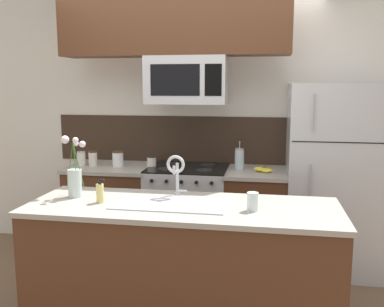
{
  "coord_description": "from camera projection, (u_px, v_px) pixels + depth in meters",
  "views": [
    {
      "loc": [
        0.74,
        -3.08,
        1.71
      ],
      "look_at": [
        0.15,
        0.27,
        1.16
      ],
      "focal_mm": 40.0,
      "sensor_mm": 36.0,
      "label": 1
    }
  ],
  "objects": [
    {
      "name": "ground_plane",
      "position": [
        167.0,
        302.0,
        3.4
      ],
      "size": [
        10.0,
        10.0,
        0.0
      ],
      "primitive_type": "plane",
      "color": "brown"
    },
    {
      "name": "rear_partition",
      "position": [
        223.0,
        125.0,
        4.38
      ],
      "size": [
        5.2,
        0.1,
        2.6
      ],
      "primitive_type": "cube",
      "color": "silver",
      "rests_on": "ground"
    },
    {
      "name": "splash_band",
      "position": [
        193.0,
        140.0,
        4.4
      ],
      "size": [
        2.91,
        0.01,
        0.48
      ],
      "primitive_type": "cube",
      "color": "#332319",
      "rests_on": "rear_partition"
    },
    {
      "name": "back_counter_left",
      "position": [
        112.0,
        210.0,
        4.33
      ],
      "size": [
        0.83,
        0.65,
        0.91
      ],
      "color": "#4C2B19",
      "rests_on": "ground"
    },
    {
      "name": "back_counter_right",
      "position": [
        255.0,
        217.0,
        4.09
      ],
      "size": [
        0.59,
        0.65,
        0.91
      ],
      "color": "#4C2B19",
      "rests_on": "ground"
    },
    {
      "name": "stove_range",
      "position": [
        188.0,
        213.0,
        4.2
      ],
      "size": [
        0.76,
        0.64,
        0.93
      ],
      "color": "#B7BABF",
      "rests_on": "ground"
    },
    {
      "name": "microwave",
      "position": [
        187.0,
        80.0,
        3.97
      ],
      "size": [
        0.74,
        0.4,
        0.43
      ],
      "color": "#B7BABF"
    },
    {
      "name": "upper_cabinet_band",
      "position": [
        174.0,
        23.0,
        3.88
      ],
      "size": [
        2.11,
        0.34,
        0.6
      ],
      "primitive_type": "cube",
      "color": "#4C2B19"
    },
    {
      "name": "refrigerator",
      "position": [
        336.0,
        178.0,
        3.92
      ],
      "size": [
        0.89,
        0.74,
        1.72
      ],
      "color": "#B7BABF",
      "rests_on": "ground"
    },
    {
      "name": "storage_jar_tall",
      "position": [
        81.0,
        159.0,
        4.26
      ],
      "size": [
        0.08,
        0.08,
        0.14
      ],
      "color": "silver",
      "rests_on": "back_counter_left"
    },
    {
      "name": "storage_jar_medium",
      "position": [
        93.0,
        158.0,
        4.26
      ],
      "size": [
        0.08,
        0.08,
        0.15
      ],
      "color": "silver",
      "rests_on": "back_counter_left"
    },
    {
      "name": "storage_jar_short",
      "position": [
        118.0,
        159.0,
        4.22
      ],
      "size": [
        0.11,
        0.11,
        0.15
      ],
      "color": "silver",
      "rests_on": "back_counter_left"
    },
    {
      "name": "storage_jar_squat",
      "position": [
        152.0,
        162.0,
        4.18
      ],
      "size": [
        0.09,
        0.09,
        0.11
      ],
      "color": "silver",
      "rests_on": "back_counter_left"
    },
    {
      "name": "banana_bunch",
      "position": [
        264.0,
        170.0,
        3.94
      ],
      "size": [
        0.19,
        0.15,
        0.08
      ],
      "color": "yellow",
      "rests_on": "back_counter_right"
    },
    {
      "name": "french_press",
      "position": [
        239.0,
        159.0,
        4.09
      ],
      "size": [
        0.09,
        0.09,
        0.27
      ],
      "color": "silver",
      "rests_on": "back_counter_right"
    },
    {
      "name": "island_counter",
      "position": [
        183.0,
        268.0,
        2.95
      ],
      "size": [
        2.1,
        0.74,
        0.91
      ],
      "color": "#4C2B19",
      "rests_on": "ground"
    },
    {
      "name": "kitchen_sink",
      "position": [
        170.0,
        214.0,
        2.9
      ],
      "size": [
        0.76,
        0.39,
        0.16
      ],
      "color": "#ADAFB5",
      "rests_on": "island_counter"
    },
    {
      "name": "sink_faucet",
      "position": [
        176.0,
        170.0,
        3.05
      ],
      "size": [
        0.14,
        0.14,
        0.31
      ],
      "color": "#B7BABF",
      "rests_on": "island_counter"
    },
    {
      "name": "dish_soap_bottle",
      "position": [
        100.0,
        193.0,
        2.92
      ],
      "size": [
        0.06,
        0.05,
        0.16
      ],
      "color": "#DBCC75",
      "rests_on": "island_counter"
    },
    {
      "name": "drinking_glass",
      "position": [
        253.0,
        202.0,
        2.73
      ],
      "size": [
        0.07,
        0.07,
        0.12
      ],
      "color": "silver",
      "rests_on": "island_counter"
    },
    {
      "name": "flower_vase",
      "position": [
        75.0,
        178.0,
        3.07
      ],
      "size": [
        0.2,
        0.12,
        0.44
      ],
      "color": "silver",
      "rests_on": "island_counter"
    }
  ]
}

